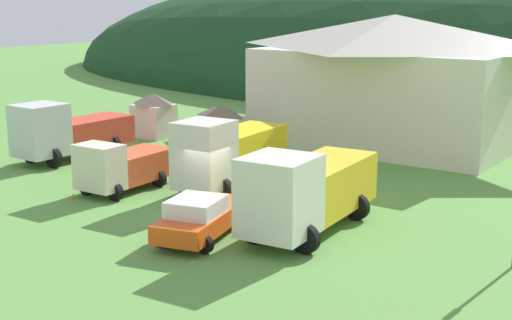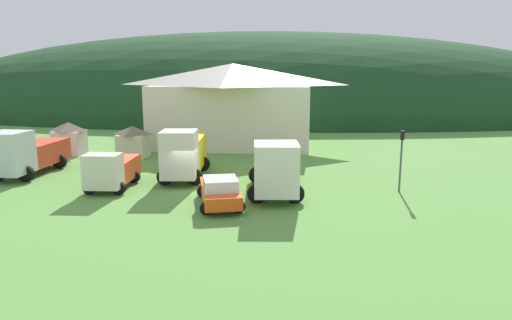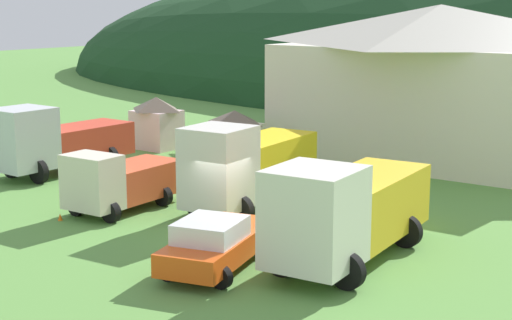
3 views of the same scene
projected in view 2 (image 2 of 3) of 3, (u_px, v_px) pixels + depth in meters
ground_plane at (195, 188)px, 29.09m from camera, size 200.00×200.00×0.00m
forested_hill_backdrop at (260, 110)px, 84.03m from camera, size 128.78×60.00×27.87m
depot_building at (233, 103)px, 45.53m from camera, size 16.12×11.53×8.01m
play_shed_cream at (133, 141)px, 39.12m from camera, size 2.53×2.42×2.69m
play_shed_pink at (69, 138)px, 40.05m from camera, size 2.59×2.23×2.92m
tow_truck_silver at (25, 153)px, 32.23m from camera, size 3.24×7.19×3.38m
light_truck_cream at (112, 170)px, 28.83m from camera, size 2.74×5.01×2.49m
flatbed_truck_yellow at (184, 153)px, 31.42m from camera, size 3.36×7.10×3.59m
heavy_rig_striped at (275, 165)px, 27.66m from camera, size 3.61×7.92×3.43m
service_pickup_orange at (220, 191)px, 25.35m from camera, size 3.20×5.39×1.66m
traffic_light_east at (401, 154)px, 27.85m from camera, size 0.20×0.32×3.81m
traffic_cone_near_pickup at (84, 198)px, 26.85m from camera, size 0.36×0.36×0.55m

